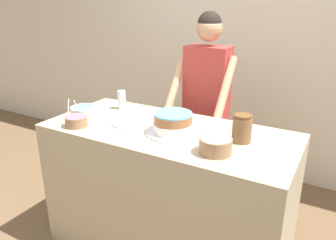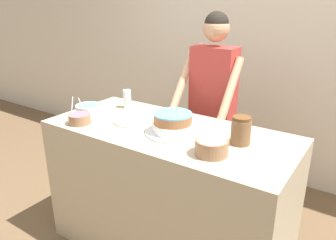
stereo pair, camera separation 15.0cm
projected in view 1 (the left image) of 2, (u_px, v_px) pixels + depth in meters
The scene contains 10 objects.
wall_back at pixel (242, 45), 3.17m from camera, with size 10.00×0.05×2.60m.
counter at pixel (168, 192), 2.26m from camera, with size 1.62×0.73×0.93m.
person_baker at pixel (206, 93), 2.62m from camera, with size 0.47×0.45×1.64m.
cake at pixel (173, 124), 2.02m from camera, with size 0.35×0.35×0.13m.
frosting_bowl_blue at pixel (84, 111), 2.31m from camera, with size 0.18×0.18×0.14m.
frosting_bowl_purple at pixel (76, 121), 2.14m from camera, with size 0.15×0.15×0.18m.
frosting_bowl_white at pixel (216, 145), 1.76m from camera, with size 0.18×0.18×0.19m.
drinking_glass at pixel (122, 100), 2.47m from camera, with size 0.06×0.06×0.14m.
ceramic_plate at pixel (129, 122), 2.20m from camera, with size 0.24×0.24×0.01m.
stoneware_jar at pixel (242, 128), 1.89m from camera, with size 0.11×0.11×0.16m.
Camera 1 is at (0.96, -1.33, 1.71)m, focal length 35.00 mm.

